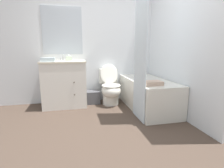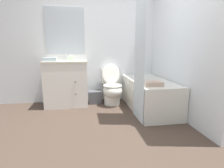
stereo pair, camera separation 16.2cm
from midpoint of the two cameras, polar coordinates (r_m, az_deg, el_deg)
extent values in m
plane|color=#47382D|center=(2.43, 0.27, -16.22)|extent=(14.00, 14.00, 0.00)
cube|color=silver|center=(3.84, -5.57, 13.21)|extent=(8.00, 0.05, 2.50)
cube|color=#B2BCC6|center=(3.80, -17.16, 16.33)|extent=(0.78, 0.01, 0.93)
cube|color=silver|center=(3.38, 17.33, 13.00)|extent=(0.05, 2.68, 2.50)
cube|color=silver|center=(3.59, -16.48, -0.17)|extent=(0.82, 0.53, 0.87)
cube|color=beige|center=(3.53, -16.90, 6.99)|extent=(0.84, 0.55, 0.03)
cylinder|color=silver|center=(3.54, -16.86, 6.34)|extent=(0.32, 0.32, 0.10)
sphere|color=#382D23|center=(3.29, -13.66, 0.50)|extent=(0.02, 0.02, 0.02)
sphere|color=#382D23|center=(3.35, -13.47, -3.43)|extent=(0.02, 0.02, 0.02)
cylinder|color=silver|center=(3.73, -16.72, 7.75)|extent=(0.04, 0.04, 0.04)
cylinder|color=silver|center=(3.68, -16.82, 8.67)|extent=(0.02, 0.11, 0.09)
cylinder|color=silver|center=(3.73, -17.57, 7.73)|extent=(0.03, 0.03, 0.04)
cylinder|color=silver|center=(3.72, -15.87, 7.82)|extent=(0.03, 0.03, 0.04)
cylinder|color=silver|center=(3.62, -1.75, -4.89)|extent=(0.33, 0.33, 0.22)
ellipsoid|color=silver|center=(3.52, -1.60, -2.23)|extent=(0.38, 0.45, 0.29)
torus|color=silver|center=(3.49, -1.61, -0.54)|extent=(0.38, 0.38, 0.04)
cube|color=silver|center=(3.77, -2.54, 2.71)|extent=(0.37, 0.18, 0.31)
ellipsoid|color=silver|center=(3.65, -2.24, 3.30)|extent=(0.37, 0.13, 0.42)
cube|color=silver|center=(3.40, 10.12, -3.21)|extent=(0.68, 1.51, 0.56)
cube|color=#A5A7A2|center=(3.34, 10.28, 1.32)|extent=(0.56, 1.39, 0.01)
cube|color=silver|center=(2.74, 7.45, 7.60)|extent=(0.02, 0.48, 1.89)
cube|color=#4C4C51|center=(3.70, -7.43, -4.32)|extent=(0.27, 0.23, 0.26)
cube|color=silver|center=(3.56, -15.19, 8.05)|extent=(0.12, 0.14, 0.09)
ellipsoid|color=white|center=(3.56, -15.24, 8.93)|extent=(0.05, 0.04, 0.03)
cube|color=silver|center=(3.39, -21.53, 7.39)|extent=(0.24, 0.12, 0.07)
cube|color=tan|center=(2.84, 11.54, 0.29)|extent=(0.29, 0.21, 0.07)
camera|label=1|loc=(0.08, -91.56, -0.32)|focal=28.00mm
camera|label=2|loc=(0.08, 88.44, 0.32)|focal=28.00mm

